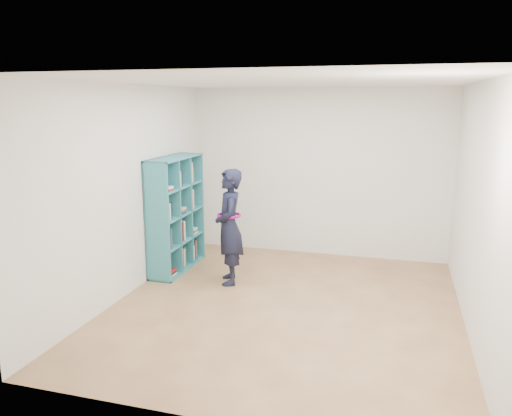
# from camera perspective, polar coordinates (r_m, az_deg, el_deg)

# --- Properties ---
(floor) EXTENTS (4.50, 4.50, 0.00)m
(floor) POSITION_cam_1_polar(r_m,az_deg,el_deg) (6.03, 3.27, -11.26)
(floor) COLOR brown
(floor) RESTS_ON ground
(ceiling) EXTENTS (4.50, 4.50, 0.00)m
(ceiling) POSITION_cam_1_polar(r_m,az_deg,el_deg) (5.54, 3.60, 14.26)
(ceiling) COLOR white
(ceiling) RESTS_ON wall_back
(wall_left) EXTENTS (0.02, 4.50, 2.60)m
(wall_left) POSITION_cam_1_polar(r_m,az_deg,el_deg) (6.38, -14.39, 1.88)
(wall_left) COLOR silver
(wall_left) RESTS_ON floor
(wall_right) EXTENTS (0.02, 4.50, 2.60)m
(wall_right) POSITION_cam_1_polar(r_m,az_deg,el_deg) (5.57, 23.93, -0.24)
(wall_right) COLOR silver
(wall_right) RESTS_ON floor
(wall_back) EXTENTS (4.00, 0.02, 2.60)m
(wall_back) POSITION_cam_1_polar(r_m,az_deg,el_deg) (7.82, 7.07, 4.01)
(wall_back) COLOR silver
(wall_back) RESTS_ON floor
(wall_front) EXTENTS (4.00, 0.02, 2.60)m
(wall_front) POSITION_cam_1_polar(r_m,az_deg,el_deg) (3.55, -4.67, -5.82)
(wall_front) COLOR silver
(wall_front) RESTS_ON floor
(bookshelf) EXTENTS (0.36, 1.22, 1.63)m
(bookshelf) POSITION_cam_1_polar(r_m,az_deg,el_deg) (7.22, -9.31, -0.78)
(bookshelf) COLOR teal
(bookshelf) RESTS_ON floor
(person) EXTENTS (0.55, 0.66, 1.54)m
(person) POSITION_cam_1_polar(r_m,az_deg,el_deg) (6.58, -3.08, -2.15)
(person) COLOR black
(person) RESTS_ON floor
(smartphone) EXTENTS (0.06, 0.08, 0.13)m
(smartphone) POSITION_cam_1_polar(r_m,az_deg,el_deg) (6.65, -4.33, -1.14)
(smartphone) COLOR silver
(smartphone) RESTS_ON person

